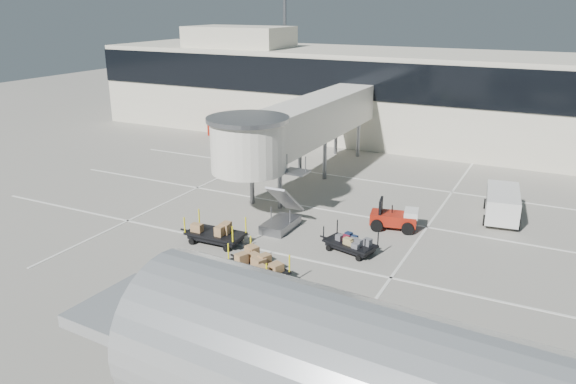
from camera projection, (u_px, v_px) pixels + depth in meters
name	position (u px, v px, depth m)	size (l,w,h in m)	color
ground	(258.00, 269.00, 27.09)	(140.00, 140.00, 0.00)	#9C978B
lane_markings	(323.00, 207.00, 35.26)	(40.00, 30.00, 0.02)	silver
terminal	(417.00, 96.00, 51.23)	(64.00, 12.11, 15.20)	beige
jet_bridge	(296.00, 127.00, 37.78)	(5.70, 20.40, 6.03)	silver
baggage_tug	(395.00, 218.00, 31.76)	(2.81, 2.10, 1.71)	maroon
suitcase_cart	(349.00, 244.00, 28.81)	(3.34, 1.93, 1.28)	black
box_cart_near	(259.00, 266.00, 26.15)	(3.70, 2.49, 1.44)	black
box_cart_far	(215.00, 233.00, 29.90)	(3.80, 1.62, 1.48)	black
ground_worker	(162.00, 281.00, 24.00)	(0.66, 0.43, 1.81)	#98E418
minivan	(502.00, 202.00, 33.26)	(2.44, 4.67, 1.69)	silver
belt_loader	(228.00, 127.00, 54.48)	(4.12, 2.61, 1.87)	maroon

